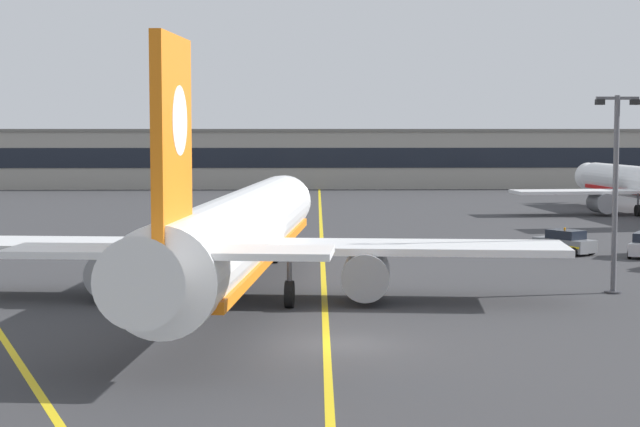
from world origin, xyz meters
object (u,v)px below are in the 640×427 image
service_car_third (565,243)px  safety_cone_by_nose_gear (255,257)px  airliner_foreground (241,233)px  apron_lamp_post (615,189)px

service_car_third → safety_cone_by_nose_gear: service_car_third is taller
safety_cone_by_nose_gear → service_car_third: bearing=8.7°
airliner_foreground → apron_lamp_post: size_ratio=4.07×
airliner_foreground → apron_lamp_post: bearing=5.7°
apron_lamp_post → service_car_third: 17.82m
apron_lamp_post → airliner_foreground: bearing=-174.3°
apron_lamp_post → service_car_third: apron_lamp_post is taller
apron_lamp_post → safety_cone_by_nose_gear: bearing=143.9°
airliner_foreground → service_car_third: bearing=42.0°
apron_lamp_post → service_car_third: (1.94, 17.10, -4.62)m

